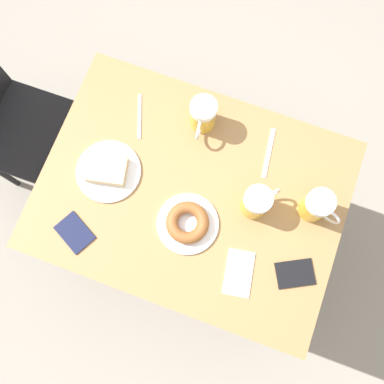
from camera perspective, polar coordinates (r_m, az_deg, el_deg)
ground_plane at (r=2.23m, az=0.00°, el=-4.50°), size 8.00×8.00×0.00m
table at (r=1.56m, az=0.00°, el=-0.69°), size 0.79×1.07×0.74m
plate_with_cake at (r=1.54m, az=-11.16°, el=2.84°), size 0.23×0.23×0.05m
plate_with_donut at (r=1.46m, az=-0.60°, el=-4.14°), size 0.21×0.21×0.05m
beer_mug_left at (r=1.52m, az=1.48°, el=10.20°), size 0.14×0.09×0.14m
beer_mug_center at (r=1.48m, az=16.30°, el=-1.81°), size 0.09×0.14×0.14m
beer_mug_right at (r=1.44m, az=8.63°, el=-1.34°), size 0.12×0.11×0.14m
napkin_folded at (r=1.47m, az=6.25°, el=-10.68°), size 0.17×0.12×0.00m
fork at (r=1.60m, az=-7.01°, el=10.00°), size 0.17×0.07×0.00m
knife at (r=1.57m, az=10.17°, el=5.16°), size 0.19×0.04×0.00m
passport_near_edge at (r=1.50m, az=13.57°, el=-10.52°), size 0.14×0.15×0.01m
passport_far_edge at (r=1.53m, az=-15.38°, el=-5.24°), size 0.14×0.15×0.01m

